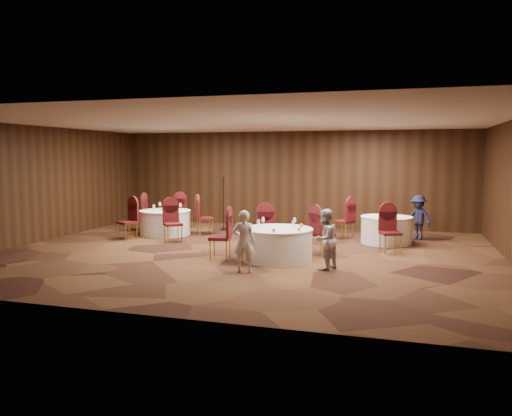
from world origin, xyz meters
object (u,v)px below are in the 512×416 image
(mic_stand, at_px, (224,214))
(man_c, at_px, (418,217))
(woman_b, at_px, (325,239))
(table_left, at_px, (165,222))
(woman_a, at_px, (244,241))
(table_main, at_px, (278,244))
(table_right, at_px, (386,230))

(mic_stand, bearing_deg, man_c, -2.30)
(woman_b, bearing_deg, table_left, -96.54)
(woman_a, bearing_deg, table_left, -53.05)
(table_main, distance_m, table_right, 3.78)
(table_main, bearing_deg, woman_b, -28.26)
(woman_a, height_order, man_c, woman_a)
(mic_stand, bearing_deg, woman_a, -65.75)
(mic_stand, xyz_separation_m, man_c, (5.97, -0.24, 0.13))
(table_left, height_order, woman_b, woman_b)
(table_right, height_order, woman_a, woman_a)
(table_main, distance_m, table_left, 4.94)
(woman_b, height_order, man_c, woman_b)
(table_left, bearing_deg, table_right, 3.05)
(table_main, height_order, table_left, same)
(table_main, bearing_deg, table_left, 147.57)
(woman_a, bearing_deg, mic_stand, -72.33)
(table_left, distance_m, woman_a, 5.53)
(mic_stand, bearing_deg, table_right, -12.31)
(woman_a, distance_m, man_c, 6.30)
(table_main, xyz_separation_m, table_right, (2.30, 3.00, 0.00))
(table_left, bearing_deg, man_c, 9.51)
(mic_stand, relative_size, man_c, 1.33)
(table_right, xyz_separation_m, woman_b, (-1.13, -3.63, 0.27))
(table_left, bearing_deg, mic_stand, 47.54)
(table_main, height_order, man_c, man_c)
(table_left, relative_size, man_c, 1.21)
(mic_stand, distance_m, man_c, 5.98)
(table_main, xyz_separation_m, mic_stand, (-2.83, 4.12, 0.13))
(man_c, bearing_deg, woman_b, -75.82)
(table_right, bearing_deg, man_c, 46.28)
(table_right, distance_m, man_c, 1.24)
(woman_b, bearing_deg, table_right, -172.30)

